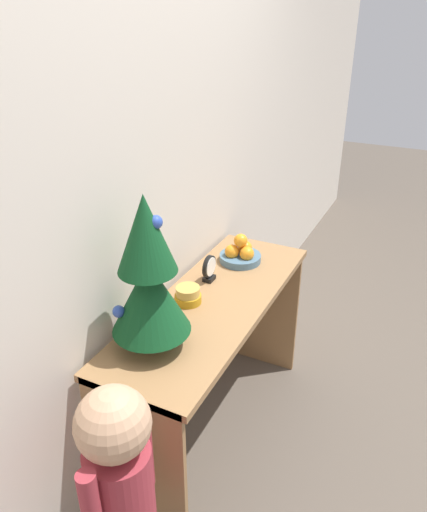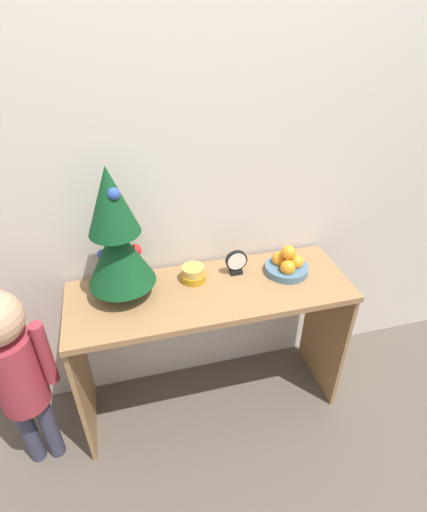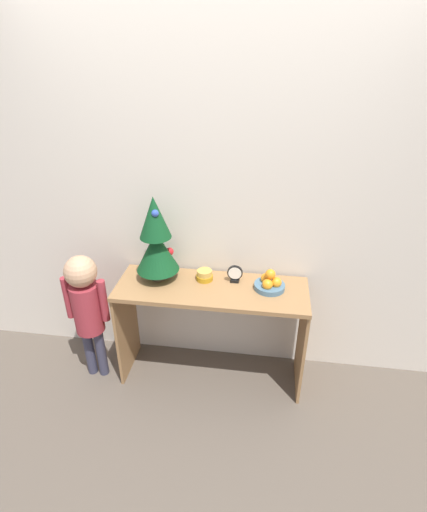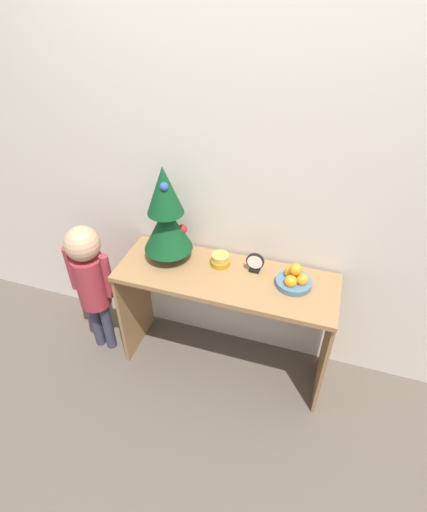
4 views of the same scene
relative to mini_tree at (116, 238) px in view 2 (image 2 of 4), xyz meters
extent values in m
plane|color=brown|center=(0.37, -0.29, -1.05)|extent=(12.00, 12.00, 0.00)
cube|color=beige|center=(0.37, 0.20, 0.20)|extent=(7.00, 0.05, 2.50)
cube|color=olive|center=(0.37, -0.07, -0.30)|extent=(1.27, 0.44, 0.03)
cube|color=olive|center=(-0.25, -0.07, -0.67)|extent=(0.02, 0.40, 0.77)
cube|color=olive|center=(1.00, -0.07, -0.67)|extent=(0.02, 0.40, 0.77)
cylinder|color=#4C3828|center=(0.00, 0.00, -0.26)|extent=(0.11, 0.11, 0.05)
cylinder|color=brown|center=(0.00, 0.00, -0.22)|extent=(0.02, 0.02, 0.04)
cone|color=#0F421E|center=(0.00, 0.00, -0.08)|extent=(0.29, 0.29, 0.28)
cone|color=#0F421E|center=(0.00, 0.00, 0.16)|extent=(0.21, 0.21, 0.28)
sphere|color=silver|center=(-0.04, -0.04, 0.03)|extent=(0.04, 0.04, 0.04)
sphere|color=#2D4CA8|center=(-0.07, 0.09, -0.12)|extent=(0.04, 0.04, 0.04)
sphere|color=gold|center=(-0.06, 0.01, -0.14)|extent=(0.05, 0.05, 0.05)
sphere|color=#2D4CA8|center=(0.02, -0.03, 0.20)|extent=(0.05, 0.05, 0.05)
sphere|color=red|center=(0.07, 0.06, -0.11)|extent=(0.06, 0.06, 0.06)
cylinder|color=#476B84|center=(0.75, -0.03, -0.27)|extent=(0.20, 0.20, 0.04)
sphere|color=orange|center=(0.79, -0.03, -0.23)|extent=(0.07, 0.07, 0.07)
sphere|color=orange|center=(0.73, 0.01, -0.23)|extent=(0.07, 0.07, 0.07)
sphere|color=orange|center=(0.74, -0.07, -0.23)|extent=(0.07, 0.07, 0.07)
sphere|color=orange|center=(0.75, -0.03, -0.18)|extent=(0.07, 0.07, 0.07)
cylinder|color=#B78419|center=(0.31, 0.02, -0.27)|extent=(0.11, 0.11, 0.04)
cylinder|color=gold|center=(0.31, 0.02, -0.23)|extent=(0.10, 0.10, 0.04)
cube|color=black|center=(0.52, 0.03, -0.28)|extent=(0.06, 0.04, 0.02)
cylinder|color=black|center=(0.52, 0.03, -0.22)|extent=(0.10, 0.02, 0.10)
cylinder|color=white|center=(0.52, 0.02, -0.22)|extent=(0.09, 0.00, 0.09)
cylinder|color=#38384C|center=(-0.51, -0.18, -0.85)|extent=(0.07, 0.07, 0.41)
cylinder|color=#38384C|center=(-0.42, -0.18, -0.85)|extent=(0.07, 0.07, 0.41)
cylinder|color=#992D38|center=(-0.47, -0.18, -0.46)|extent=(0.20, 0.20, 0.37)
cylinder|color=#992D38|center=(-0.34, -0.18, -0.39)|extent=(0.06, 0.06, 0.31)
camera|label=1|loc=(-1.24, -0.85, 0.84)|focal=35.00mm
camera|label=2|loc=(0.04, -1.42, 0.83)|focal=28.00mm
camera|label=3|loc=(0.70, -2.25, 1.16)|focal=28.00mm
camera|label=4|loc=(0.84, -1.74, 1.18)|focal=28.00mm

